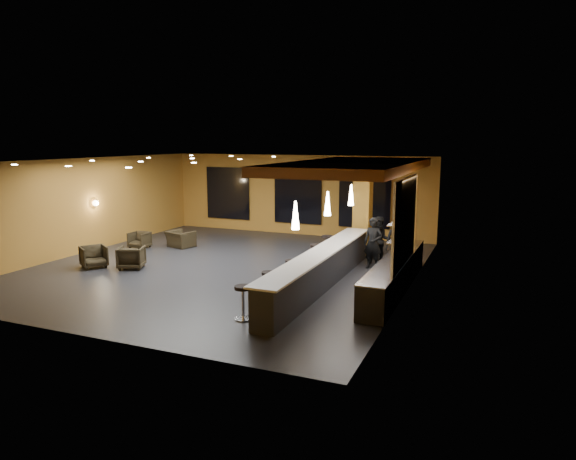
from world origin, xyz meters
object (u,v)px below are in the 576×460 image
at_px(pendant_0, 295,215).
at_px(bar_stool_1, 269,282).
at_px(armchair_d, 180,239).
at_px(bar_stool_2, 291,269).
at_px(column, 363,207).
at_px(bar_stool_3, 316,254).
at_px(bar_counter, 321,270).
at_px(armchair_b, 131,257).
at_px(staff_c, 398,241).
at_px(armchair_a, 94,257).
at_px(pendant_1, 328,204).
at_px(bar_stool_0, 243,298).
at_px(staff_b, 380,241).
at_px(staff_a, 373,243).
at_px(pendant_2, 351,195).
at_px(armchair_c, 139,240).
at_px(bar_stool_4, 327,244).

height_order(pendant_0, bar_stool_1, pendant_0).
height_order(armchair_d, bar_stool_2, bar_stool_2).
bearing_deg(column, bar_stool_1, -97.69).
xyz_separation_m(armchair_d, bar_stool_3, (6.11, -1.32, 0.21)).
relative_size(bar_counter, bar_stool_1, 10.29).
distance_m(armchair_b, armchair_d, 3.50).
relative_size(staff_c, armchair_a, 2.16).
relative_size(bar_counter, staff_c, 4.67).
xyz_separation_m(pendant_1, bar_stool_3, (-0.79, 1.31, -1.82)).
xyz_separation_m(pendant_0, pendant_1, (0.00, 2.50, 0.00)).
height_order(armchair_a, bar_stool_0, bar_stool_0).
distance_m(armchair_a, bar_stool_3, 7.34).
bearing_deg(bar_stool_0, pendant_1, 77.87).
height_order(staff_b, armchair_a, staff_b).
distance_m(staff_a, staff_b, 0.63).
relative_size(armchair_b, bar_stool_1, 1.04).
bearing_deg(armchair_d, armchair_b, 113.17).
bearing_deg(pendant_2, bar_stool_2, -105.58).
bearing_deg(armchair_c, armchair_a, -81.37).
bearing_deg(pendant_1, armchair_b, -172.52).
distance_m(armchair_d, bar_stool_3, 6.26).
xyz_separation_m(pendant_2, staff_a, (0.86, -0.35, -1.51)).
bearing_deg(armchair_c, staff_b, 3.57).
distance_m(armchair_b, bar_stool_4, 6.64).
height_order(pendant_1, pendant_2, same).
height_order(column, armchair_b, column).
distance_m(pendant_1, bar_stool_0, 4.27).
relative_size(staff_a, bar_stool_2, 2.29).
xyz_separation_m(column, armchair_b, (-6.44, -4.95, -1.38)).
bearing_deg(bar_counter, bar_stool_4, 105.48).
distance_m(staff_a, bar_stool_1, 4.71).
relative_size(bar_stool_0, bar_stool_3, 0.98).
height_order(armchair_a, armchair_b, armchair_b).
relative_size(armchair_b, bar_stool_4, 0.96).
bearing_deg(pendant_0, bar_stool_1, 162.36).
xyz_separation_m(staff_b, armchair_d, (-7.85, -0.14, -0.50)).
bearing_deg(bar_stool_4, bar_stool_1, -89.16).
height_order(staff_c, bar_stool_3, staff_c).
xyz_separation_m(bar_counter, staff_a, (0.86, 2.65, 0.34)).
relative_size(pendant_2, bar_stool_0, 0.86).
height_order(staff_b, bar_stool_3, staff_b).
bearing_deg(bar_counter, armchair_b, -176.93).
height_order(bar_stool_1, bar_stool_3, bar_stool_3).
bearing_deg(armchair_c, staff_c, 3.75).
distance_m(staff_a, armchair_a, 9.19).
distance_m(pendant_2, armchair_c, 8.52).
bearing_deg(pendant_0, bar_stool_4, 99.84).
distance_m(pendant_0, armchair_b, 6.94).
xyz_separation_m(pendant_0, staff_c, (1.54, 5.36, -1.49)).
bearing_deg(armchair_b, armchair_c, -80.09).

